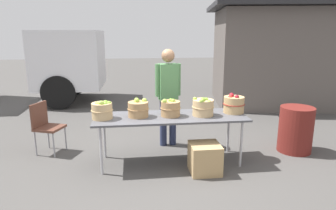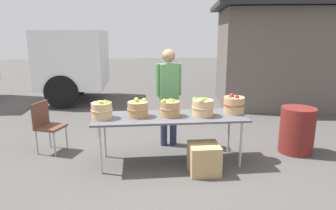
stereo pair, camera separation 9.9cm
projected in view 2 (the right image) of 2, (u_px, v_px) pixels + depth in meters
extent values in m
plane|color=#474442|center=(170.00, 162.00, 4.71)|extent=(40.00, 40.00, 0.00)
cube|color=#4C4C51|center=(170.00, 117.00, 4.54)|extent=(2.30, 0.76, 0.03)
cylinder|color=#B2B2B7|center=(100.00, 150.00, 4.23)|extent=(0.04, 0.04, 0.72)
cylinder|color=#B2B2B7|center=(241.00, 145.00, 4.44)|extent=(0.04, 0.04, 0.72)
cylinder|color=#B2B2B7|center=(105.00, 136.00, 4.81)|extent=(0.04, 0.04, 0.72)
cylinder|color=#B2B2B7|center=(229.00, 132.00, 5.02)|extent=(0.04, 0.04, 0.72)
cylinder|color=tan|center=(102.00, 110.00, 4.39)|extent=(0.30, 0.30, 0.24)
torus|color=tan|center=(102.00, 110.00, 4.38)|extent=(0.32, 0.32, 0.01)
sphere|color=#9EC647|center=(99.00, 103.00, 4.32)|extent=(0.07, 0.07, 0.07)
sphere|color=#8CB738|center=(97.00, 104.00, 4.35)|extent=(0.07, 0.07, 0.07)
sphere|color=#9EC647|center=(100.00, 103.00, 4.38)|extent=(0.07, 0.07, 0.07)
sphere|color=#7AA833|center=(105.00, 102.00, 4.41)|extent=(0.08, 0.08, 0.08)
sphere|color=#7AA833|center=(109.00, 103.00, 4.36)|extent=(0.08, 0.08, 0.08)
sphere|color=#9EC647|center=(101.00, 103.00, 4.28)|extent=(0.08, 0.08, 0.08)
sphere|color=#7AA833|center=(105.00, 104.00, 4.32)|extent=(0.07, 0.07, 0.07)
cylinder|color=#A87F51|center=(138.00, 109.00, 4.48)|extent=(0.30, 0.30, 0.23)
torus|color=#A87F51|center=(138.00, 108.00, 4.48)|extent=(0.32, 0.32, 0.01)
sphere|color=#8CB738|center=(137.00, 100.00, 4.45)|extent=(0.06, 0.06, 0.06)
sphere|color=#9EC647|center=(144.00, 101.00, 4.52)|extent=(0.08, 0.08, 0.08)
sphere|color=#8CB738|center=(136.00, 100.00, 4.51)|extent=(0.07, 0.07, 0.07)
sphere|color=#9EC647|center=(136.00, 102.00, 4.48)|extent=(0.08, 0.08, 0.08)
cylinder|color=#A87F51|center=(170.00, 109.00, 4.51)|extent=(0.29, 0.29, 0.23)
torus|color=#A87F51|center=(170.00, 108.00, 4.51)|extent=(0.31, 0.31, 0.01)
sphere|color=#9EC647|center=(164.00, 101.00, 4.41)|extent=(0.07, 0.07, 0.07)
sphere|color=#9EC647|center=(171.00, 102.00, 4.49)|extent=(0.08, 0.08, 0.08)
sphere|color=#8CB738|center=(173.00, 101.00, 4.47)|extent=(0.07, 0.07, 0.07)
sphere|color=#7AA833|center=(170.00, 101.00, 4.49)|extent=(0.07, 0.07, 0.07)
cylinder|color=tan|center=(203.00, 108.00, 4.53)|extent=(0.32, 0.32, 0.25)
torus|color=tan|center=(203.00, 107.00, 4.52)|extent=(0.34, 0.34, 0.01)
sphere|color=#7AA833|center=(202.00, 100.00, 4.46)|extent=(0.07, 0.07, 0.07)
sphere|color=#7AA833|center=(202.00, 100.00, 4.42)|extent=(0.07, 0.07, 0.07)
sphere|color=#9EC647|center=(208.00, 102.00, 4.40)|extent=(0.07, 0.07, 0.07)
sphere|color=#8CB738|center=(195.00, 99.00, 4.54)|extent=(0.06, 0.06, 0.06)
sphere|color=#7AA833|center=(206.00, 100.00, 4.50)|extent=(0.07, 0.07, 0.07)
sphere|color=#9EC647|center=(201.00, 101.00, 4.38)|extent=(0.07, 0.07, 0.07)
cylinder|color=tan|center=(234.00, 105.00, 4.68)|extent=(0.32, 0.32, 0.26)
torus|color=maroon|center=(234.00, 104.00, 4.67)|extent=(0.34, 0.34, 0.01)
sphere|color=maroon|center=(232.00, 96.00, 4.66)|extent=(0.07, 0.07, 0.07)
sphere|color=maroon|center=(237.00, 97.00, 4.58)|extent=(0.07, 0.07, 0.07)
sphere|color=maroon|center=(232.00, 95.00, 4.73)|extent=(0.08, 0.08, 0.08)
sphere|color=#B22319|center=(230.00, 98.00, 4.62)|extent=(0.08, 0.08, 0.08)
cylinder|color=#262D4C|center=(173.00, 122.00, 5.35)|extent=(0.12, 0.12, 0.84)
cylinder|color=#262D4C|center=(164.00, 123.00, 5.32)|extent=(0.12, 0.12, 0.84)
cube|color=#4C7F4C|center=(169.00, 82.00, 5.16)|extent=(0.34, 0.27, 0.63)
sphere|color=#936B4C|center=(169.00, 56.00, 5.06)|extent=(0.23, 0.23, 0.23)
cylinder|color=#4C7F4C|center=(179.00, 80.00, 5.19)|extent=(0.09, 0.09, 0.56)
cylinder|color=#4C7F4C|center=(158.00, 80.00, 5.11)|extent=(0.09, 0.09, 0.56)
cube|color=silver|center=(74.00, 59.00, 8.73)|extent=(1.84, 2.13, 1.60)
cube|color=black|center=(103.00, 47.00, 8.73)|extent=(0.07, 1.76, 0.80)
cylinder|color=black|center=(77.00, 81.00, 9.82)|extent=(0.90, 0.30, 0.90)
cylinder|color=black|center=(62.00, 92.00, 7.98)|extent=(0.90, 0.30, 0.90)
cube|color=#59514C|center=(275.00, 58.00, 8.34)|extent=(3.35, 2.86, 2.60)
cube|color=#262628|center=(280.00, 6.00, 8.02)|extent=(3.93, 3.44, 0.12)
cube|color=white|center=(306.00, 54.00, 7.16)|extent=(1.39, 0.27, 0.90)
cube|color=brown|center=(51.00, 127.00, 5.01)|extent=(0.52, 0.52, 0.04)
cube|color=brown|center=(40.00, 114.00, 5.00)|extent=(0.17, 0.38, 0.40)
cylinder|color=gray|center=(55.00, 144.00, 4.86)|extent=(0.02, 0.02, 0.42)
cylinder|color=gray|center=(67.00, 138.00, 5.18)|extent=(0.02, 0.02, 0.42)
cylinder|color=gray|center=(37.00, 143.00, 4.94)|extent=(0.02, 0.02, 0.42)
cylinder|color=gray|center=(50.00, 136.00, 5.26)|extent=(0.02, 0.02, 0.42)
cylinder|color=maroon|center=(297.00, 130.00, 5.01)|extent=(0.56, 0.56, 0.78)
cube|color=tan|center=(204.00, 158.00, 4.30)|extent=(0.43, 0.43, 0.43)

